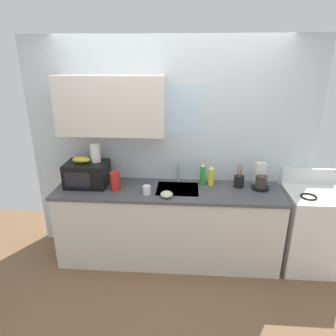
# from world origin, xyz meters

# --- Properties ---
(kitchen_wall_assembly) EXTENTS (3.27, 0.42, 2.50)m
(kitchen_wall_assembly) POSITION_xyz_m (-0.13, 0.30, 1.37)
(kitchen_wall_assembly) COLOR silver
(kitchen_wall_assembly) RESTS_ON ground
(counter_unit) EXTENTS (2.50, 0.63, 0.90)m
(counter_unit) POSITION_xyz_m (0.00, 0.00, 0.46)
(counter_unit) COLOR silver
(counter_unit) RESTS_ON ground
(sink_faucet) EXTENTS (0.03, 0.03, 0.24)m
(sink_faucet) POSITION_xyz_m (0.10, 0.24, 1.02)
(sink_faucet) COLOR #B2B5BA
(sink_faucet) RESTS_ON counter_unit
(stove_range) EXTENTS (0.60, 0.60, 1.08)m
(stove_range) POSITION_xyz_m (1.60, 0.00, 0.46)
(stove_range) COLOR white
(stove_range) RESTS_ON ground
(microwave) EXTENTS (0.46, 0.35, 0.27)m
(microwave) POSITION_xyz_m (-0.92, 0.05, 1.04)
(microwave) COLOR black
(microwave) RESTS_ON counter_unit
(banana_bunch) EXTENTS (0.20, 0.11, 0.07)m
(banana_bunch) POSITION_xyz_m (-0.97, 0.05, 1.20)
(banana_bunch) COLOR gold
(banana_bunch) RESTS_ON microwave
(paper_towel_roll) EXTENTS (0.11, 0.11, 0.22)m
(paper_towel_roll) POSITION_xyz_m (-0.82, 0.10, 1.28)
(paper_towel_roll) COLOR white
(paper_towel_roll) RESTS_ON microwave
(coffee_maker) EXTENTS (0.19, 0.21, 0.28)m
(coffee_maker) POSITION_xyz_m (1.02, 0.11, 1.00)
(coffee_maker) COLOR black
(coffee_maker) RESTS_ON counter_unit
(dish_soap_bottle_green) EXTENTS (0.06, 0.06, 0.25)m
(dish_soap_bottle_green) POSITION_xyz_m (0.38, 0.17, 1.02)
(dish_soap_bottle_green) COLOR green
(dish_soap_bottle_green) RESTS_ON counter_unit
(dish_soap_bottle_yellow) EXTENTS (0.06, 0.06, 0.23)m
(dish_soap_bottle_yellow) POSITION_xyz_m (0.48, 0.14, 1.01)
(dish_soap_bottle_yellow) COLOR yellow
(dish_soap_bottle_yellow) RESTS_ON counter_unit
(cereal_canister) EXTENTS (0.10, 0.10, 0.20)m
(cereal_canister) POSITION_xyz_m (-0.58, -0.05, 1.00)
(cereal_canister) COLOR red
(cereal_canister) RESTS_ON counter_unit
(mug_white) EXTENTS (0.08, 0.08, 0.09)m
(mug_white) POSITION_xyz_m (-0.22, -0.14, 0.95)
(mug_white) COLOR white
(mug_white) RESTS_ON counter_unit
(utensil_crock) EXTENTS (0.11, 0.11, 0.27)m
(utensil_crock) POSITION_xyz_m (0.79, 0.12, 0.97)
(utensil_crock) COLOR black
(utensil_crock) RESTS_ON counter_unit
(small_bowl) EXTENTS (0.13, 0.13, 0.06)m
(small_bowl) POSITION_xyz_m (0.00, -0.20, 0.93)
(small_bowl) COLOR beige
(small_bowl) RESTS_ON counter_unit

